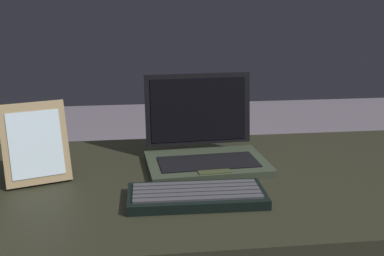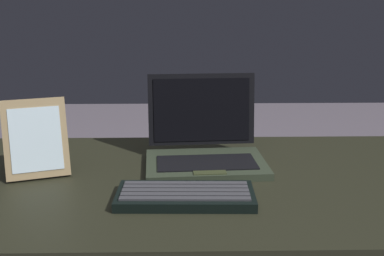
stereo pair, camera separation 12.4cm
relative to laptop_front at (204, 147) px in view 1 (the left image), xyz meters
The scene contains 4 objects.
desk 0.16m from the laptop_front, 69.69° to the right, with size 1.49×0.70×0.71m.
laptop_front is the anchor object (origin of this frame).
external_keyboard 0.25m from the laptop_front, 102.38° to the right, with size 0.30×0.14×0.03m.
photo_frame 0.42m from the laptop_front, 168.74° to the right, with size 0.16×0.11×0.19m.
Camera 1 is at (-0.22, -1.09, 1.14)m, focal length 45.01 mm.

